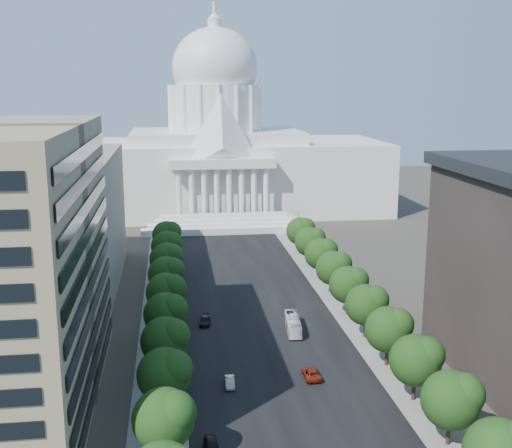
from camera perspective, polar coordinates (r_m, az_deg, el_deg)
name	(u,v)px	position (r m, az deg, el deg)	size (l,w,h in m)	color
road_asphalt	(248,290)	(144.74, -0.75, -5.88)	(30.00, 260.00, 0.01)	black
sidewalk_left	(162,294)	(143.85, -8.33, -6.13)	(8.00, 260.00, 0.02)	gray
sidewalk_right	(330,287)	(148.08, 6.60, -5.54)	(8.00, 260.00, 0.02)	gray
capitol	(216,156)	(233.35, -3.56, 6.10)	(120.00, 56.00, 73.00)	white
office_block_left_far	(31,221)	(152.95, -19.40, 0.22)	(38.00, 52.00, 30.00)	gray
tree_l_b	(166,417)	(80.32, -7.98, -16.66)	(7.79, 7.60, 9.97)	#33261C
tree_l_c	(167,373)	(91.02, -7.95, -13.01)	(7.79, 7.60, 9.97)	#33261C
tree_l_d	(167,340)	(102.00, -7.92, -10.14)	(7.79, 7.60, 9.97)	#33261C
tree_l_e	(167,313)	(113.19, -7.90, -7.83)	(7.79, 7.60, 9.97)	#33261C
tree_l_f	(167,291)	(124.53, -7.89, -5.94)	(7.79, 7.60, 9.97)	#33261C
tree_l_g	(167,273)	(135.99, -7.88, -4.36)	(7.79, 7.60, 9.97)	#33261C
tree_l_h	(168,258)	(147.53, -7.87, -3.03)	(7.79, 7.60, 9.97)	#33261C
tree_l_i	(168,245)	(159.14, -7.86, -1.89)	(7.79, 7.60, 9.97)	#33261C
tree_l_j	(168,234)	(170.80, -7.85, -0.91)	(7.79, 7.60, 9.97)	#33261C
tree_r_b	(454,398)	(87.44, 17.19, -14.59)	(7.79, 7.60, 9.97)	#33261C
tree_r_c	(418,359)	(97.35, 14.22, -11.54)	(7.79, 7.60, 9.97)	#33261C
tree_r_d	(390,328)	(107.69, 11.85, -9.05)	(7.79, 7.60, 9.97)	#33261C
tree_r_e	(368,304)	(118.35, 9.93, -6.99)	(7.79, 7.60, 9.97)	#33261C
tree_r_f	(350,284)	(129.24, 8.35, -5.27)	(7.79, 7.60, 9.97)	#33261C
tree_r_g	(335,267)	(140.31, 7.02, -3.81)	(7.79, 7.60, 9.97)	#33261C
tree_r_h	(322,253)	(151.52, 5.89, -2.57)	(7.79, 7.60, 9.97)	#33261C
tree_r_i	(311,241)	(162.84, 4.91, -1.50)	(7.79, 7.60, 9.97)	#33261C
tree_r_j	(302,230)	(174.26, 4.07, -0.56)	(7.79, 7.60, 9.97)	#33261C
streetlight_b	(430,365)	(97.50, 15.25, -11.97)	(2.61, 0.44, 9.00)	gray
streetlight_c	(376,306)	(119.19, 10.62, -7.20)	(2.61, 0.44, 9.00)	gray
streetlight_d	(340,268)	(141.98, 7.50, -3.90)	(2.61, 0.44, 9.00)	gray
streetlight_e	(315,241)	(165.41, 5.28, -1.51)	(2.61, 0.44, 9.00)	gray
streetlight_f	(296,221)	(189.24, 3.61, 0.28)	(2.61, 0.44, 9.00)	gray
car_dark_a	(211,446)	(85.47, -3.99, -19.06)	(1.77, 4.39, 1.50)	black
car_silver	(230,382)	(100.96, -2.34, -13.87)	(1.42, 4.08, 1.35)	#94979B
car_red	(311,374)	(103.77, 4.93, -13.11)	(2.43, 5.28, 1.47)	maroon
car_dark_b	(205,321)	(125.00, -4.54, -8.58)	(1.99, 4.89, 1.42)	black
city_bus	(293,324)	(121.29, 3.31, -8.87)	(2.39, 10.20, 2.84)	white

